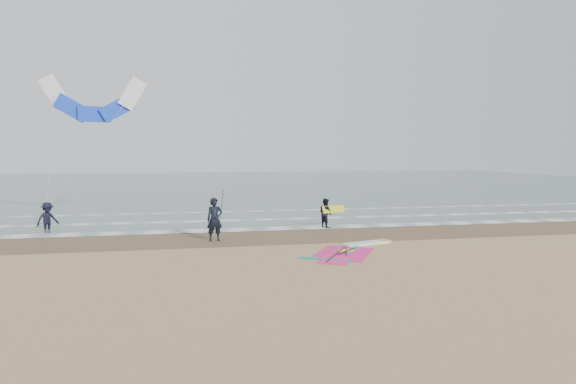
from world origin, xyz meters
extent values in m
plane|color=tan|center=(0.00, 0.00, 0.00)|extent=(120.00, 120.00, 0.00)
cube|color=#47605E|center=(0.00, 48.00, 0.01)|extent=(120.00, 80.00, 0.02)
cube|color=brown|center=(0.00, 6.00, 0.00)|extent=(120.00, 5.00, 0.01)
cube|color=white|center=(0.00, 8.20, 0.03)|extent=(120.00, 1.20, 0.02)
cube|color=white|center=(0.00, 12.00, 0.03)|extent=(120.00, 0.70, 0.02)
cube|color=white|center=(0.00, 16.50, 0.03)|extent=(120.00, 0.50, 0.01)
cube|color=white|center=(2.96, 2.92, 0.05)|extent=(2.29, 1.21, 0.11)
cube|color=yellow|center=(3.94, 3.23, 0.06)|extent=(0.55, 0.63, 0.12)
cube|color=#FF207A|center=(1.36, 1.14, 0.02)|extent=(3.12, 3.44, 0.04)
cube|color=#FF207A|center=(0.69, -0.02, 0.02)|extent=(1.73, 1.92, 0.04)
cube|color=#0C8C99|center=(2.25, 2.29, 0.02)|extent=(1.59, 2.56, 0.04)
cube|color=#0C8C99|center=(0.33, 0.16, 0.02)|extent=(1.87, 1.19, 0.04)
cube|color=yellow|center=(1.63, 1.58, 0.02)|extent=(0.81, 0.77, 0.05)
cylinder|color=black|center=(1.00, 0.96, 0.04)|extent=(1.65, 2.80, 0.05)
cylinder|color=black|center=(1.54, 1.31, 0.06)|extent=(1.10, 1.21, 0.04)
cylinder|color=black|center=(1.54, 1.31, 0.06)|extent=(0.53, 1.53, 0.04)
imported|color=black|center=(-3.47, 5.11, 0.99)|extent=(0.79, 0.58, 1.98)
imported|color=black|center=(2.59, 8.06, 0.79)|extent=(0.87, 0.95, 1.59)
imported|color=black|center=(-11.81, 10.39, 0.89)|extent=(1.32, 1.24, 1.79)
cylinder|color=black|center=(-3.17, 5.11, 1.45)|extent=(0.17, 0.86, 1.82)
cube|color=yellow|center=(2.99, 7.96, 1.01)|extent=(1.30, 0.51, 0.39)
cube|color=white|center=(-11.87, 13.13, 7.44)|extent=(1.67, 0.38, 2.01)
cube|color=blue|center=(-10.98, 13.13, 6.55)|extent=(2.00, 0.44, 1.68)
cube|color=blue|center=(-9.76, 13.13, 6.22)|extent=(1.80, 0.40, 0.89)
cube|color=blue|center=(-8.53, 13.13, 6.55)|extent=(2.00, 0.44, 1.68)
cube|color=white|center=(-7.64, 13.13, 7.44)|extent=(1.67, 0.38, 2.01)
cylinder|color=beige|center=(-11.84, 11.76, 4.32)|extent=(0.08, 2.75, 6.25)
cylinder|color=beige|center=(-9.72, 11.76, 4.32)|extent=(4.19, 2.76, 6.25)
camera|label=1|loc=(-4.90, -18.16, 4.01)|focal=32.00mm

